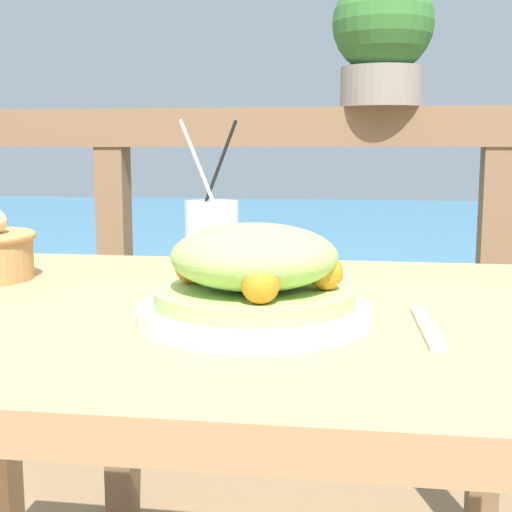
% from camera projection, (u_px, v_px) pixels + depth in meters
% --- Properties ---
extents(patio_table, '(1.15, 0.76, 0.78)m').
position_uv_depth(patio_table, '(238.00, 389.00, 0.91)').
color(patio_table, tan).
rests_on(patio_table, ground_plane).
extents(railing_fence, '(2.80, 0.08, 1.06)m').
position_uv_depth(railing_fence, '(297.00, 237.00, 1.70)').
color(railing_fence, brown).
rests_on(railing_fence, ground_plane).
extents(sea_backdrop, '(12.00, 4.00, 0.53)m').
position_uv_depth(sea_backdrop, '(335.00, 268.00, 4.22)').
color(sea_backdrop, teal).
rests_on(sea_backdrop, ground_plane).
extents(salad_plate, '(0.27, 0.27, 0.11)m').
position_uv_depth(salad_plate, '(255.00, 280.00, 0.81)').
color(salad_plate, silver).
rests_on(salad_plate, patio_table).
extents(drink_glass, '(0.09, 0.08, 0.24)m').
position_uv_depth(drink_glass, '(212.00, 243.00, 1.02)').
color(drink_glass, silver).
rests_on(drink_glass, patio_table).
extents(potted_plant, '(0.23, 0.23, 0.30)m').
position_uv_depth(potted_plant, '(383.00, 36.00, 1.60)').
color(potted_plant, gray).
rests_on(potted_plant, railing_fence).
extents(knife, '(0.02, 0.18, 0.00)m').
position_uv_depth(knife, '(427.00, 327.00, 0.78)').
color(knife, silver).
rests_on(knife, patio_table).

